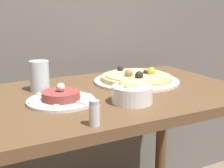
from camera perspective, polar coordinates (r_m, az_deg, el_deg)
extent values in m
cube|color=brown|center=(1.17, -2.39, -2.57)|extent=(1.13, 0.66, 0.03)
cylinder|color=brown|center=(1.77, 9.02, -10.17)|extent=(0.06, 0.06, 0.74)
cylinder|color=silver|center=(1.34, 4.50, 0.57)|extent=(0.36, 0.36, 0.01)
cylinder|color=#E5C17F|center=(1.34, 4.51, 1.15)|extent=(0.30, 0.30, 0.02)
cylinder|color=beige|center=(1.33, 4.52, 1.67)|extent=(0.26, 0.26, 0.01)
sphere|color=black|center=(1.27, 4.99, 1.60)|extent=(0.03, 0.03, 0.03)
sphere|color=gold|center=(1.34, 3.00, 2.23)|extent=(0.03, 0.03, 0.03)
sphere|color=#997047|center=(1.29, 3.07, 1.90)|extent=(0.03, 0.03, 0.03)
sphere|color=gold|center=(1.35, 7.23, 2.30)|extent=(0.04, 0.04, 0.04)
sphere|color=black|center=(1.40, 1.51, 2.81)|extent=(0.03, 0.03, 0.03)
sphere|color=black|center=(1.35, 6.13, 2.20)|extent=(0.02, 0.02, 0.02)
cylinder|color=silver|center=(1.07, -9.28, -3.06)|extent=(0.23, 0.23, 0.01)
cylinder|color=#933D38|center=(1.07, -9.32, -2.07)|extent=(0.13, 0.13, 0.03)
sphere|color=silver|center=(1.06, -9.39, -0.58)|extent=(0.03, 0.03, 0.03)
cube|color=white|center=(1.10, -4.85, -2.04)|extent=(0.04, 0.02, 0.01)
cube|color=white|center=(1.16, -8.43, -1.36)|extent=(0.03, 0.04, 0.01)
cube|color=white|center=(1.13, -12.74, -1.91)|extent=(0.03, 0.04, 0.01)
cube|color=white|center=(1.05, -13.99, -3.27)|extent=(0.04, 0.02, 0.01)
cube|color=white|center=(0.99, -10.32, -4.16)|extent=(0.03, 0.04, 0.01)
cube|color=white|center=(1.01, -5.46, -3.46)|extent=(0.03, 0.04, 0.01)
cylinder|color=white|center=(1.05, 3.69, -1.90)|extent=(0.14, 0.14, 0.06)
sphere|color=#A3B25B|center=(1.05, 3.75, -0.52)|extent=(0.03, 0.03, 0.03)
sphere|color=#A3B25B|center=(1.05, 4.24, -0.57)|extent=(0.03, 0.03, 0.03)
sphere|color=#B7BC70|center=(1.03, 2.99, -0.82)|extent=(0.03, 0.03, 0.03)
sphere|color=#B7BC70|center=(1.07, 2.09, -0.20)|extent=(0.04, 0.04, 0.04)
sphere|color=#668E42|center=(1.05, 3.41, -0.60)|extent=(0.02, 0.02, 0.02)
cylinder|color=silver|center=(1.22, -13.12, 1.44)|extent=(0.07, 0.07, 0.12)
cylinder|color=silver|center=(0.85, -3.22, -5.73)|extent=(0.03, 0.03, 0.06)
cylinder|color=#B2B2B7|center=(0.84, -3.26, -3.42)|extent=(0.03, 0.03, 0.01)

